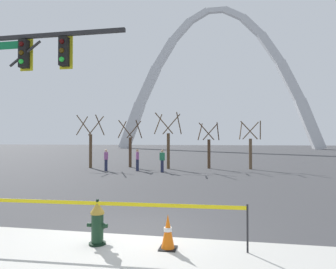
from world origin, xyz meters
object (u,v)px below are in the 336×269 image
(traffic_cone_by_hydrant, at_px, (168,232))
(traffic_signal_gantry, at_px, (17,84))
(pedestrian_standing_center, at_px, (162,161))
(pedestrian_walking_right, at_px, (137,160))
(fire_hydrant, at_px, (98,223))
(pedestrian_walking_left, at_px, (106,160))
(monument_arch, at_px, (216,85))

(traffic_cone_by_hydrant, distance_m, traffic_signal_gantry, 7.01)
(pedestrian_standing_center, height_order, pedestrian_walking_right, same)
(fire_hydrant, relative_size, pedestrian_standing_center, 0.62)
(traffic_cone_by_hydrant, bearing_deg, fire_hydrant, -179.62)
(pedestrian_walking_left, relative_size, pedestrian_walking_right, 1.00)
(traffic_signal_gantry, distance_m, pedestrian_walking_right, 13.18)
(fire_hydrant, distance_m, pedestrian_walking_left, 15.75)
(traffic_cone_by_hydrant, distance_m, pedestrian_walking_left, 16.38)
(traffic_cone_by_hydrant, height_order, traffic_signal_gantry, traffic_signal_gantry)
(fire_hydrant, bearing_deg, traffic_signal_gantry, 147.80)
(fire_hydrant, distance_m, pedestrian_standing_center, 14.64)
(pedestrian_walking_left, bearing_deg, pedestrian_walking_right, 14.32)
(traffic_signal_gantry, xyz_separation_m, pedestrian_walking_left, (-1.91, 12.21, -3.25))
(monument_arch, distance_m, pedestrian_walking_left, 58.49)
(traffic_signal_gantry, relative_size, monument_arch, 0.12)
(fire_hydrant, relative_size, monument_arch, 0.02)
(traffic_cone_by_hydrant, relative_size, monument_arch, 0.01)
(traffic_signal_gantry, bearing_deg, traffic_cone_by_hydrant, -24.08)
(pedestrian_walking_right, bearing_deg, monument_arch, 85.67)
(fire_hydrant, distance_m, traffic_cone_by_hydrant, 1.56)
(fire_hydrant, bearing_deg, traffic_cone_by_hydrant, 0.38)
(pedestrian_walking_left, bearing_deg, fire_hydrant, -68.46)
(monument_arch, height_order, pedestrian_walking_left, monument_arch)
(fire_hydrant, xyz_separation_m, monument_arch, (0.64, 70.74, 15.64))
(traffic_cone_by_hydrant, xyz_separation_m, pedestrian_standing_center, (-3.14, 14.55, 0.46))
(traffic_signal_gantry, bearing_deg, monument_arch, 86.23)
(traffic_cone_by_hydrant, relative_size, pedestrian_standing_center, 0.46)
(fire_hydrant, bearing_deg, pedestrian_standing_center, 96.19)
(traffic_signal_gantry, relative_size, pedestrian_walking_right, 3.77)
(fire_hydrant, height_order, pedestrian_walking_right, pedestrian_walking_right)
(pedestrian_walking_left, bearing_deg, monument_arch, 83.48)
(monument_arch, relative_size, pedestrian_walking_left, 31.93)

